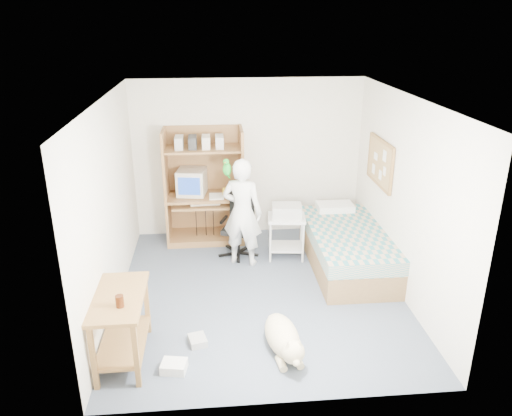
{
  "coord_description": "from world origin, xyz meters",
  "views": [
    {
      "loc": [
        -0.57,
        -5.64,
        3.38
      ],
      "look_at": [
        -0.02,
        0.33,
        1.05
      ],
      "focal_mm": 35.0,
      "sensor_mm": 36.0,
      "label": 1
    }
  ],
  "objects_px": {
    "office_chair": "(239,233)",
    "dog": "(284,338)",
    "bed": "(347,248)",
    "printer_cart": "(286,230)",
    "side_desk": "(121,318)",
    "computer_hutch": "(205,191)",
    "person": "(242,213)"
  },
  "relations": [
    {
      "from": "computer_hutch",
      "to": "office_chair",
      "type": "bearing_deg",
      "value": -49.49
    },
    {
      "from": "office_chair",
      "to": "side_desk",
      "type": "bearing_deg",
      "value": -98.74
    },
    {
      "from": "side_desk",
      "to": "printer_cart",
      "type": "bearing_deg",
      "value": 47.12
    },
    {
      "from": "office_chair",
      "to": "dog",
      "type": "distance_m",
      "value": 2.43
    },
    {
      "from": "side_desk",
      "to": "dog",
      "type": "height_order",
      "value": "side_desk"
    },
    {
      "from": "bed",
      "to": "side_desk",
      "type": "height_order",
      "value": "side_desk"
    },
    {
      "from": "printer_cart",
      "to": "bed",
      "type": "bearing_deg",
      "value": -18.45
    },
    {
      "from": "bed",
      "to": "dog",
      "type": "distance_m",
      "value": 2.2
    },
    {
      "from": "dog",
      "to": "printer_cart",
      "type": "height_order",
      "value": "printer_cart"
    },
    {
      "from": "printer_cart",
      "to": "office_chair",
      "type": "bearing_deg",
      "value": 172.87
    },
    {
      "from": "side_desk",
      "to": "person",
      "type": "distance_m",
      "value": 2.49
    },
    {
      "from": "computer_hutch",
      "to": "person",
      "type": "xyz_separation_m",
      "value": [
        0.53,
        -0.88,
        -0.04
      ]
    },
    {
      "from": "dog",
      "to": "printer_cart",
      "type": "bearing_deg",
      "value": 73.18
    },
    {
      "from": "person",
      "to": "dog",
      "type": "bearing_deg",
      "value": 119.1
    },
    {
      "from": "person",
      "to": "bed",
      "type": "bearing_deg",
      "value": -168.18
    },
    {
      "from": "office_chair",
      "to": "dog",
      "type": "xyz_separation_m",
      "value": [
        0.33,
        -2.4,
        -0.16
      ]
    },
    {
      "from": "side_desk",
      "to": "person",
      "type": "bearing_deg",
      "value": 56.12
    },
    {
      "from": "computer_hutch",
      "to": "person",
      "type": "relative_size",
      "value": 1.15
    },
    {
      "from": "computer_hutch",
      "to": "side_desk",
      "type": "bearing_deg",
      "value": -106.14
    },
    {
      "from": "office_chair",
      "to": "bed",
      "type": "bearing_deg",
      "value": 1.37
    },
    {
      "from": "bed",
      "to": "dog",
      "type": "relative_size",
      "value": 1.91
    },
    {
      "from": "bed",
      "to": "printer_cart",
      "type": "distance_m",
      "value": 0.91
    },
    {
      "from": "person",
      "to": "dog",
      "type": "xyz_separation_m",
      "value": [
        0.3,
        -2.1,
        -0.61
      ]
    },
    {
      "from": "side_desk",
      "to": "printer_cart",
      "type": "relative_size",
      "value": 1.55
    },
    {
      "from": "side_desk",
      "to": "office_chair",
      "type": "height_order",
      "value": "office_chair"
    },
    {
      "from": "computer_hutch",
      "to": "office_chair",
      "type": "height_order",
      "value": "computer_hutch"
    },
    {
      "from": "printer_cart",
      "to": "person",
      "type": "bearing_deg",
      "value": -162.08
    },
    {
      "from": "computer_hutch",
      "to": "printer_cart",
      "type": "relative_size",
      "value": 2.79
    },
    {
      "from": "computer_hutch",
      "to": "office_chair",
      "type": "relative_size",
      "value": 1.91
    },
    {
      "from": "bed",
      "to": "printer_cart",
      "type": "height_order",
      "value": "bed"
    },
    {
      "from": "office_chair",
      "to": "dog",
      "type": "relative_size",
      "value": 0.89
    },
    {
      "from": "person",
      "to": "printer_cart",
      "type": "height_order",
      "value": "person"
    }
  ]
}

